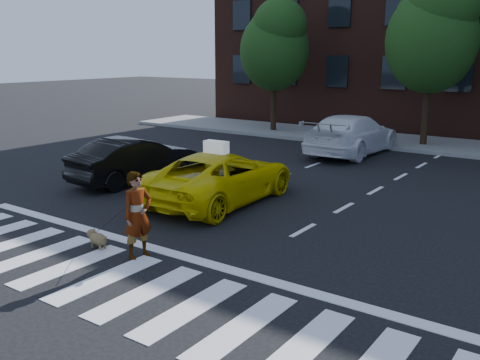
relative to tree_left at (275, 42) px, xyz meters
The scene contains 13 objects.
ground 18.90m from the tree_left, 67.71° to the right, with size 120.00×120.00×0.00m, color black.
crosswalk 18.90m from the tree_left, 67.71° to the right, with size 13.00×2.40×0.01m, color silver.
stop_line 17.47m from the tree_left, 65.65° to the right, with size 12.00×0.30×0.01m, color silver.
sidewalk_far 8.24m from the tree_left, ahead, with size 30.00×4.00×0.15m, color slate.
building 10.73m from the tree_left, 48.97° to the left, with size 26.00×10.00×12.00m, color #412017.
tree_left is the anchor object (origin of this frame).
tree_mid 7.51m from the tree_left, ahead, with size 3.69×3.69×7.10m.
taxi 13.51m from the tree_left, 64.61° to the right, with size 2.27×4.92×1.37m, color #E1CB04.
black_sedan 12.17m from the tree_left, 80.22° to the right, with size 1.47×4.22×1.39m, color black.
white_suv 7.36m from the tree_left, 29.31° to the right, with size 2.20×5.40×1.57m, color white.
woman 17.62m from the tree_left, 67.15° to the right, with size 0.63×0.41×1.73m, color #999999.
dog 17.51m from the tree_left, 70.74° to the right, with size 0.64×0.28×0.36m.
taxi_sign 13.48m from the tree_left, 64.98° to the right, with size 0.65×0.28×0.32m, color white.
Camera 1 is at (7.09, -5.87, 3.94)m, focal length 40.00 mm.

